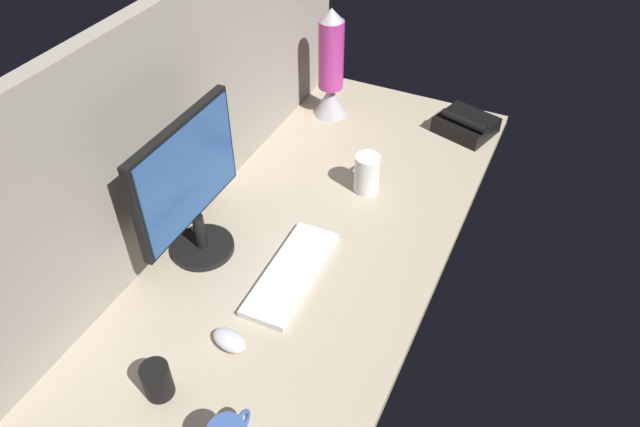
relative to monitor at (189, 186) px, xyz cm
name	(u,v)px	position (x,y,z in cm)	size (l,w,h in cm)	color
ground_plane	(308,237)	(18.87, -25.13, -24.99)	(180.00, 80.00, 3.00)	tan
cubicle_wall_back	(187,109)	(18.87, 12.37, 9.50)	(180.00, 5.00, 65.99)	gray
monitor	(189,186)	(0.00, 0.00, 0.00)	(40.28, 18.00, 42.72)	black
keyboard	(292,273)	(2.05, -28.33, -22.49)	(37.00, 13.00, 2.00)	silver
mouse	(229,340)	(-24.77, -25.04, -21.79)	(5.60, 9.60, 3.40)	silver
mug_ceramic_white	(367,173)	(45.65, -32.78, -16.97)	(12.23, 8.08, 12.99)	white
mug_black_travel	(157,380)	(-42.75, -17.71, -18.80)	(6.61, 6.61, 9.38)	black
lava_lamp	(331,72)	(81.97, -3.39, -6.28)	(12.54, 12.54, 41.04)	#A5A5AD
desk_phone	(466,125)	(91.33, -52.86, -20.30)	(21.84, 23.16, 8.80)	black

